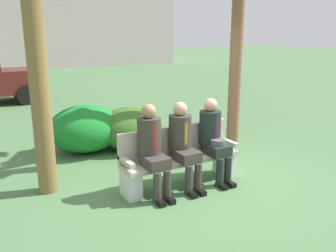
{
  "coord_description": "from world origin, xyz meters",
  "views": [
    {
      "loc": [
        -3.15,
        -4.18,
        2.32
      ],
      "look_at": [
        -0.37,
        0.6,
        0.85
      ],
      "focal_mm": 38.57,
      "sensor_mm": 36.0,
      "label": 1
    }
  ],
  "objects_px": {
    "seated_man_middle": "(183,141)",
    "shrub_near_bench": "(86,128)",
    "park_bench": "(179,158)",
    "shrub_mid_lawn": "(129,128)",
    "seated_man_left": "(152,146)",
    "seated_man_right": "(213,136)"
  },
  "relations": [
    {
      "from": "seated_man_right",
      "to": "shrub_mid_lawn",
      "type": "relative_size",
      "value": 0.98
    },
    {
      "from": "park_bench",
      "to": "shrub_mid_lawn",
      "type": "relative_size",
      "value": 1.42
    },
    {
      "from": "seated_man_left",
      "to": "seated_man_middle",
      "type": "distance_m",
      "value": 0.52
    },
    {
      "from": "shrub_mid_lawn",
      "to": "shrub_near_bench",
      "type": "bearing_deg",
      "value": 161.5
    },
    {
      "from": "seated_man_left",
      "to": "shrub_mid_lawn",
      "type": "relative_size",
      "value": 0.99
    },
    {
      "from": "seated_man_right",
      "to": "shrub_mid_lawn",
      "type": "height_order",
      "value": "seated_man_right"
    },
    {
      "from": "seated_man_middle",
      "to": "seated_man_left",
      "type": "bearing_deg",
      "value": 179.76
    },
    {
      "from": "park_bench",
      "to": "seated_man_left",
      "type": "distance_m",
      "value": 0.63
    },
    {
      "from": "seated_man_middle",
      "to": "seated_man_right",
      "type": "bearing_deg",
      "value": -0.58
    },
    {
      "from": "shrub_mid_lawn",
      "to": "seated_man_right",
      "type": "bearing_deg",
      "value": -77.53
    },
    {
      "from": "park_bench",
      "to": "shrub_mid_lawn",
      "type": "bearing_deg",
      "value": 87.95
    },
    {
      "from": "park_bench",
      "to": "seated_man_left",
      "type": "bearing_deg",
      "value": -167.05
    },
    {
      "from": "seated_man_left",
      "to": "shrub_near_bench",
      "type": "bearing_deg",
      "value": 94.94
    },
    {
      "from": "park_bench",
      "to": "seated_man_middle",
      "type": "height_order",
      "value": "seated_man_middle"
    },
    {
      "from": "seated_man_middle",
      "to": "seated_man_right",
      "type": "distance_m",
      "value": 0.56
    },
    {
      "from": "shrub_near_bench",
      "to": "shrub_mid_lawn",
      "type": "bearing_deg",
      "value": -18.5
    },
    {
      "from": "shrub_near_bench",
      "to": "seated_man_middle",
      "type": "bearing_deg",
      "value": -73.16
    },
    {
      "from": "seated_man_right",
      "to": "shrub_near_bench",
      "type": "relative_size",
      "value": 0.9
    },
    {
      "from": "shrub_near_bench",
      "to": "seated_man_left",
      "type": "bearing_deg",
      "value": -85.06
    },
    {
      "from": "shrub_mid_lawn",
      "to": "park_bench",
      "type": "bearing_deg",
      "value": -92.05
    },
    {
      "from": "seated_man_middle",
      "to": "shrub_near_bench",
      "type": "xyz_separation_m",
      "value": [
        -0.73,
        2.41,
        -0.27
      ]
    },
    {
      "from": "park_bench",
      "to": "seated_man_right",
      "type": "bearing_deg",
      "value": -13.48
    }
  ]
}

